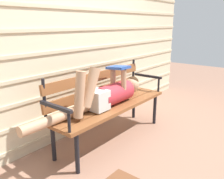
{
  "coord_description": "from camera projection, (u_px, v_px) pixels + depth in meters",
  "views": [
    {
      "loc": [
        -2.06,
        -1.51,
        1.38
      ],
      "look_at": [
        0.0,
        0.14,
        0.64
      ],
      "focal_mm": 37.7,
      "sensor_mm": 36.0,
      "label": 1
    }
  ],
  "objects": [
    {
      "name": "park_bench",
      "position": [
        108.0,
        100.0,
        2.82
      ],
      "size": [
        1.69,
        0.47,
        0.87
      ],
      "color": "brown",
      "rests_on": "ground"
    },
    {
      "name": "reclining_person",
      "position": [
        107.0,
        94.0,
        2.68
      ],
      "size": [
        1.67,
        0.26,
        0.51
      ],
      "color": "#B72D38"
    },
    {
      "name": "house_siding",
      "position": [
        80.0,
        49.0,
        2.94
      ],
      "size": [
        5.21,
        0.08,
        2.15
      ],
      "color": "beige",
      "rests_on": "ground"
    },
    {
      "name": "ground_plane",
      "position": [
        121.0,
        142.0,
        2.83
      ],
      "size": [
        12.0,
        12.0,
        0.0
      ],
      "primitive_type": "plane",
      "color": "#936B56"
    }
  ]
}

